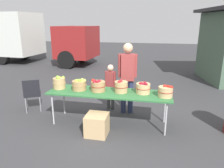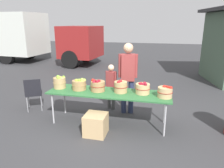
# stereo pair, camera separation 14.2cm
# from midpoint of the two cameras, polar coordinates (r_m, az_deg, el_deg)

# --- Properties ---
(ground_plane) EXTENTS (40.00, 40.00, 0.00)m
(ground_plane) POSITION_cam_midpoint_polar(r_m,az_deg,el_deg) (4.93, 0.01, -10.49)
(ground_plane) COLOR #38383A
(market_table) EXTENTS (2.70, 0.76, 0.75)m
(market_table) POSITION_cam_midpoint_polar(r_m,az_deg,el_deg) (4.65, 0.01, -2.63)
(market_table) COLOR #2D6B38
(market_table) RESTS_ON ground
(apple_basket_green_0) EXTENTS (0.30, 0.30, 0.31)m
(apple_basket_green_0) POSITION_cam_midpoint_polar(r_m,az_deg,el_deg) (5.03, -13.22, 0.45)
(apple_basket_green_0) COLOR tan
(apple_basket_green_0) RESTS_ON market_table
(apple_basket_green_1) EXTENTS (0.33, 0.33, 0.26)m
(apple_basket_green_1) POSITION_cam_midpoint_polar(r_m,az_deg,el_deg) (4.83, -8.00, -0.14)
(apple_basket_green_1) COLOR #A87F51
(apple_basket_green_1) RESTS_ON market_table
(apple_basket_red_0) EXTENTS (0.33, 0.33, 0.28)m
(apple_basket_red_0) POSITION_cam_midpoint_polar(r_m,az_deg,el_deg) (4.69, -3.03, -0.43)
(apple_basket_red_0) COLOR #A87F51
(apple_basket_red_0) RESTS_ON market_table
(apple_basket_red_1) EXTENTS (0.30, 0.30, 0.29)m
(apple_basket_red_1) POSITION_cam_midpoint_polar(r_m,az_deg,el_deg) (4.60, 3.20, -0.69)
(apple_basket_red_1) COLOR tan
(apple_basket_red_1) RESTS_ON market_table
(apple_basket_red_2) EXTENTS (0.32, 0.32, 0.27)m
(apple_basket_red_2) POSITION_cam_midpoint_polar(r_m,az_deg,el_deg) (4.57, 9.17, -1.12)
(apple_basket_red_2) COLOR tan
(apple_basket_red_2) RESTS_ON market_table
(apple_basket_red_3) EXTENTS (0.31, 0.31, 0.26)m
(apple_basket_red_3) POSITION_cam_midpoint_polar(r_m,az_deg,el_deg) (4.44, 15.07, -2.10)
(apple_basket_red_3) COLOR tan
(apple_basket_red_3) RESTS_ON market_table
(vendor_adult) EXTENTS (0.46, 0.29, 1.76)m
(vendor_adult) POSITION_cam_midpoint_polar(r_m,az_deg,el_deg) (5.15, 5.09, 2.92)
(vendor_adult) COLOR #262D4C
(vendor_adult) RESTS_ON ground
(child_customer) EXTENTS (0.31, 0.21, 1.20)m
(child_customer) POSITION_cam_midpoint_polar(r_m,az_deg,el_deg) (5.45, 0.50, 0.16)
(child_customer) COLOR #3F3F3F
(child_customer) RESTS_ON ground
(box_truck) EXTENTS (7.83, 2.68, 2.75)m
(box_truck) POSITION_cam_midpoint_polar(r_m,az_deg,el_deg) (13.37, -22.48, 11.95)
(box_truck) COLOR silver
(box_truck) RESTS_ON ground
(folding_chair) EXTENTS (0.54, 0.54, 0.86)m
(folding_chair) POSITION_cam_midpoint_polar(r_m,az_deg,el_deg) (5.77, -19.83, -1.99)
(folding_chair) COLOR black
(folding_chair) RESTS_ON ground
(produce_crate) EXTENTS (0.44, 0.44, 0.44)m
(produce_crate) POSITION_cam_midpoint_polar(r_m,az_deg,el_deg) (4.39, -3.47, -10.88)
(produce_crate) COLOR tan
(produce_crate) RESTS_ON ground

